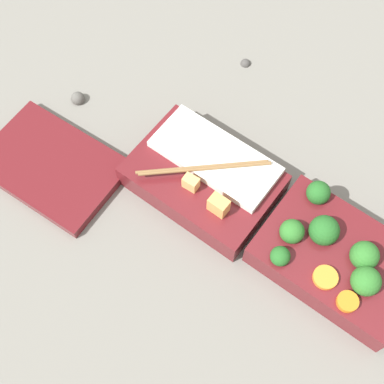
{
  "coord_description": "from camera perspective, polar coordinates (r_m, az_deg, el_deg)",
  "views": [
    {
      "loc": [
        -0.1,
        0.32,
        0.73
      ],
      "look_at": [
        0.11,
        0.04,
        0.04
      ],
      "focal_mm": 50.0,
      "sensor_mm": 36.0,
      "label": 1
    }
  ],
  "objects": [
    {
      "name": "pebble_0",
      "position": [
        0.97,
        5.74,
        13.62
      ],
      "size": [
        0.02,
        0.02,
        0.02
      ],
      "primitive_type": "sphere",
      "color": "#474442",
      "rests_on": "ground_plane"
    },
    {
      "name": "bento_tray_vegetable",
      "position": [
        0.78,
        15.1,
        -6.63
      ],
      "size": [
        0.22,
        0.15,
        0.08
      ],
      "color": "maroon",
      "rests_on": "ground_plane"
    },
    {
      "name": "bento_lid",
      "position": [
        0.87,
        -14.72,
        2.72
      ],
      "size": [
        0.22,
        0.16,
        0.02
      ],
      "primitive_type": "cube",
      "rotation": [
        0.0,
        0.0,
        0.06
      ],
      "color": "maroon",
      "rests_on": "ground_plane"
    },
    {
      "name": "pebble_2",
      "position": [
        0.93,
        -12.08,
        9.73
      ],
      "size": [
        0.02,
        0.02,
        0.02
      ],
      "primitive_type": "sphere",
      "color": "#595651",
      "rests_on": "ground_plane"
    },
    {
      "name": "bento_tray_rice",
      "position": [
        0.81,
        1.29,
        1.53
      ],
      "size": [
        0.22,
        0.15,
        0.07
      ],
      "color": "maroon",
      "rests_on": "ground_plane"
    },
    {
      "name": "ground_plane",
      "position": [
        0.81,
        8.07,
        -3.93
      ],
      "size": [
        3.0,
        3.0,
        0.0
      ],
      "primitive_type": "plane",
      "color": "slate"
    }
  ]
}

